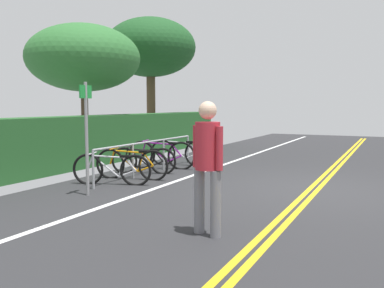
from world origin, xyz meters
TOP-DOWN VIEW (x-y plane):
  - ground_plane at (0.00, 0.00)m, footprint 31.26×10.22m
  - centre_line_yellow_inner at (0.00, -0.08)m, footprint 28.13×0.10m
  - centre_line_yellow_outer at (0.00, 0.08)m, footprint 28.13×0.10m
  - bike_lane_stripe_white at (0.00, 2.90)m, footprint 28.13×0.12m
  - bike_rack at (0.12, 3.99)m, footprint 4.27×0.05m
  - bicycle_0 at (-1.45, 3.94)m, footprint 0.65×1.66m
  - bicycle_1 at (-0.72, 3.93)m, footprint 0.51×1.74m
  - bicycle_2 at (0.09, 4.13)m, footprint 0.62×1.59m
  - bicycle_3 at (0.95, 4.13)m, footprint 0.56×1.82m
  - bicycle_4 at (1.71, 3.96)m, footprint 0.50×1.72m
  - pedestrian at (-3.70, 0.72)m, footprint 0.32×0.47m
  - sign_post_near at (-2.49, 3.71)m, footprint 0.36×0.07m
  - hedge_backdrop at (1.62, 6.30)m, footprint 13.22×0.85m
  - tree_mid at (1.78, 7.39)m, footprint 3.52×3.52m
  - tree_far_right at (5.85, 7.46)m, footprint 3.60×3.60m

SIDE VIEW (x-z plane):
  - ground_plane at x=0.00m, z-range -0.05..0.00m
  - centre_line_yellow_inner at x=0.00m, z-range 0.00..0.00m
  - centre_line_yellow_outer at x=0.00m, z-range 0.00..0.00m
  - bike_lane_stripe_white at x=0.00m, z-range 0.00..0.00m
  - bicycle_2 at x=0.09m, z-range -0.02..0.67m
  - bicycle_0 at x=-1.45m, z-range -0.02..0.68m
  - bicycle_1 at x=-0.72m, z-range -0.02..0.71m
  - bicycle_4 at x=1.71m, z-range -0.02..0.73m
  - bicycle_3 at x=0.95m, z-range -0.02..0.75m
  - bike_rack at x=0.12m, z-range 0.19..1.00m
  - hedge_backdrop at x=1.62m, z-range 0.00..1.39m
  - pedestrian at x=-3.70m, z-range 0.13..1.87m
  - sign_post_near at x=-2.49m, z-range 0.22..2.33m
  - tree_mid at x=1.78m, z-range 1.04..5.22m
  - tree_far_right at x=5.85m, z-range 1.37..6.49m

